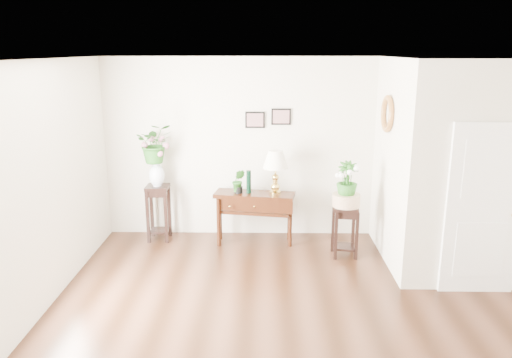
{
  "coord_description": "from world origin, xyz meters",
  "views": [
    {
      "loc": [
        -0.51,
        -4.9,
        2.9
      ],
      "look_at": [
        -0.61,
        1.3,
        1.28
      ],
      "focal_mm": 35.0,
      "sensor_mm": 36.0,
      "label": 1
    }
  ],
  "objects_px": {
    "console_table": "(254,218)",
    "plant_stand_b": "(345,231)",
    "table_lamp": "(275,171)",
    "plant_stand_a": "(159,213)"
  },
  "relations": [
    {
      "from": "console_table",
      "to": "plant_stand_b",
      "type": "xyz_separation_m",
      "value": [
        1.31,
        -0.47,
        -0.03
      ]
    },
    {
      "from": "console_table",
      "to": "table_lamp",
      "type": "relative_size",
      "value": 1.81
    },
    {
      "from": "console_table",
      "to": "plant_stand_a",
      "type": "distance_m",
      "value": 1.5
    },
    {
      "from": "console_table",
      "to": "plant_stand_a",
      "type": "bearing_deg",
      "value": -175.2
    },
    {
      "from": "plant_stand_a",
      "to": "table_lamp",
      "type": "bearing_deg",
      "value": -3.74
    },
    {
      "from": "table_lamp",
      "to": "plant_stand_b",
      "type": "relative_size",
      "value": 0.88
    },
    {
      "from": "console_table",
      "to": "plant_stand_b",
      "type": "relative_size",
      "value": 1.6
    },
    {
      "from": "plant_stand_b",
      "to": "table_lamp",
      "type": "bearing_deg",
      "value": 154.66
    },
    {
      "from": "table_lamp",
      "to": "console_table",
      "type": "bearing_deg",
      "value": 180.0
    },
    {
      "from": "console_table",
      "to": "plant_stand_a",
      "type": "xyz_separation_m",
      "value": [
        -1.49,
        0.12,
        0.04
      ]
    }
  ]
}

